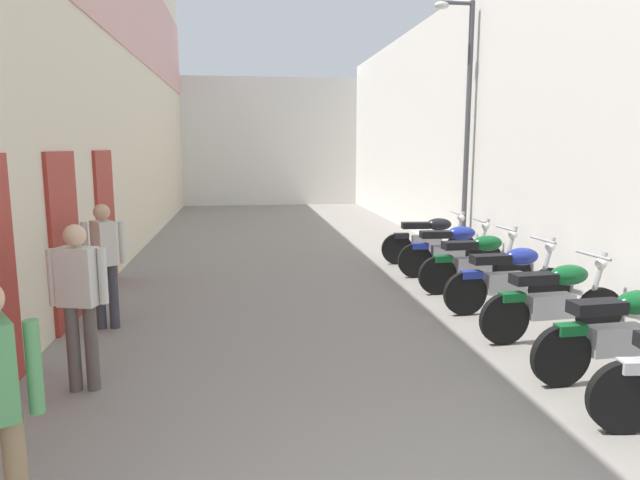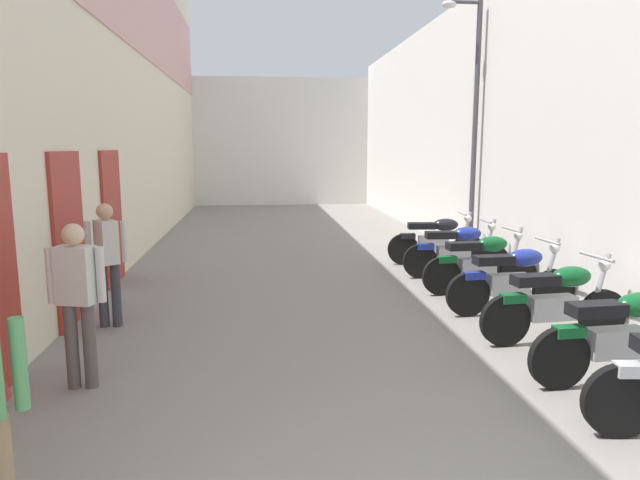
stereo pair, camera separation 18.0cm
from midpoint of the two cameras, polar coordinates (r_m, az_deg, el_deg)
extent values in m
plane|color=gray|center=(10.38, -0.30, -3.21)|extent=(36.55, 36.55, 0.00)
cube|color=beige|center=(12.43, -18.70, 15.74)|extent=(0.40, 20.55, 7.49)
cube|color=#9E2D23|center=(7.84, -23.32, 0.11)|extent=(0.06, 1.10, 2.20)
cube|color=#9E2D23|center=(9.95, -19.67, 2.12)|extent=(0.06, 1.10, 2.20)
cube|color=silver|center=(12.95, 14.99, 10.82)|extent=(0.40, 20.55, 5.32)
cube|color=silver|center=(23.38, -3.75, 9.78)|extent=(9.77, 2.00, 4.90)
cylinder|color=black|center=(5.19, 28.84, -14.00)|extent=(0.61, 0.14, 0.60)
cube|color=#B7B7BC|center=(5.13, 29.87, -11.21)|extent=(0.29, 0.17, 0.10)
cylinder|color=black|center=(5.89, 23.71, -10.85)|extent=(0.60, 0.12, 0.60)
cube|color=#9E9EA3|center=(6.18, 28.30, -9.08)|extent=(0.57, 0.23, 0.28)
ellipsoid|color=#0F5123|center=(6.23, 30.23, -5.65)|extent=(0.49, 0.29, 0.24)
cube|color=black|center=(5.95, 26.79, -6.23)|extent=(0.53, 0.25, 0.12)
cube|color=#0F5123|center=(5.85, 24.54, -8.35)|extent=(0.29, 0.16, 0.10)
cylinder|color=black|center=(7.57, 27.11, -6.68)|extent=(0.60, 0.13, 0.60)
cylinder|color=black|center=(6.88, 18.82, -7.68)|extent=(0.60, 0.13, 0.60)
cube|color=#9E9EA3|center=(7.14, 22.90, -6.29)|extent=(0.57, 0.25, 0.28)
ellipsoid|color=#0F5123|center=(7.19, 24.60, -3.35)|extent=(0.50, 0.30, 0.24)
cube|color=black|center=(6.94, 21.50, -3.76)|extent=(0.54, 0.26, 0.12)
cylinder|color=#9E9EA3|center=(7.44, 26.89, -4.14)|extent=(0.25, 0.08, 0.77)
cylinder|color=#9E9EA3|center=(7.33, 26.66, -1.52)|extent=(0.08, 0.58, 0.04)
sphere|color=silver|center=(7.42, 27.34, -2.23)|extent=(0.14, 0.14, 0.14)
cube|color=#0F5123|center=(6.85, 19.52, -5.53)|extent=(0.29, 0.16, 0.10)
cylinder|color=black|center=(8.50, 22.96, -4.72)|extent=(0.60, 0.11, 0.60)
cylinder|color=black|center=(7.90, 15.25, -5.32)|extent=(0.60, 0.11, 0.60)
cube|color=#9E9EA3|center=(8.13, 18.98, -4.22)|extent=(0.57, 0.23, 0.28)
ellipsoid|color=navy|center=(8.17, 20.54, -1.66)|extent=(0.49, 0.29, 0.24)
cube|color=black|center=(7.95, 17.66, -1.94)|extent=(0.53, 0.25, 0.12)
cylinder|color=#9E9EA3|center=(8.39, 22.71, -2.43)|extent=(0.25, 0.07, 0.77)
cylinder|color=#9E9EA3|center=(8.29, 22.45, -0.08)|extent=(0.07, 0.58, 0.04)
sphere|color=silver|center=(8.37, 23.11, -0.73)|extent=(0.14, 0.14, 0.14)
cube|color=navy|center=(7.88, 15.86, -3.45)|extent=(0.29, 0.16, 0.10)
cylinder|color=black|center=(9.44, 19.74, -3.17)|extent=(0.60, 0.11, 0.60)
cylinder|color=black|center=(8.91, 12.67, -3.57)|extent=(0.60, 0.11, 0.60)
cube|color=#9E9EA3|center=(9.11, 16.06, -2.65)|extent=(0.57, 0.23, 0.28)
ellipsoid|color=#0F5123|center=(9.14, 17.46, -0.38)|extent=(0.49, 0.28, 0.24)
cube|color=black|center=(8.95, 14.82, -0.59)|extent=(0.53, 0.25, 0.12)
cylinder|color=#9E9EA3|center=(9.34, 19.48, -1.10)|extent=(0.25, 0.07, 0.77)
cylinder|color=#9E9EA3|center=(9.25, 19.22, 1.02)|extent=(0.07, 0.58, 0.04)
sphere|color=silver|center=(9.32, 19.84, 0.42)|extent=(0.14, 0.14, 0.14)
cube|color=#0F5123|center=(8.88, 13.21, -1.91)|extent=(0.29, 0.15, 0.10)
cylinder|color=black|center=(10.33, 17.32, -2.00)|extent=(0.60, 0.12, 0.60)
cylinder|color=black|center=(9.97, 10.55, -2.13)|extent=(0.60, 0.12, 0.60)
cube|color=#9E9EA3|center=(10.10, 13.75, -1.40)|extent=(0.57, 0.24, 0.28)
ellipsoid|color=navy|center=(10.11, 15.08, 0.62)|extent=(0.50, 0.29, 0.24)
cube|color=black|center=(9.98, 12.56, 0.50)|extent=(0.53, 0.25, 0.12)
cylinder|color=#9E9EA3|center=(10.24, 17.05, -0.09)|extent=(0.25, 0.08, 0.77)
cylinder|color=#9E9EA3|center=(10.17, 16.77, 1.85)|extent=(0.07, 0.58, 0.04)
sphere|color=silver|center=(10.23, 17.38, 1.29)|extent=(0.14, 0.14, 0.14)
cube|color=navy|center=(9.95, 11.04, -0.65)|extent=(0.29, 0.16, 0.10)
cylinder|color=black|center=(11.35, 15.06, -0.91)|extent=(0.60, 0.14, 0.60)
cylinder|color=black|center=(11.08, 8.82, -0.94)|extent=(0.60, 0.14, 0.60)
cube|color=#9E9EA3|center=(11.17, 11.75, -0.32)|extent=(0.58, 0.26, 0.28)
ellipsoid|color=black|center=(11.16, 12.96, 1.50)|extent=(0.50, 0.31, 0.24)
cube|color=black|center=(11.07, 10.64, 1.41)|extent=(0.54, 0.27, 0.12)
cylinder|color=#9E9EA3|center=(11.27, 14.79, 0.84)|extent=(0.25, 0.08, 0.77)
cylinder|color=#9E9EA3|center=(11.21, 14.52, 2.61)|extent=(0.09, 0.58, 0.04)
sphere|color=silver|center=(11.26, 15.09, 2.10)|extent=(0.14, 0.14, 0.14)
cube|color=black|center=(11.05, 9.26, 0.39)|extent=(0.29, 0.17, 0.10)
cylinder|color=#8C7251|center=(3.83, -27.94, -20.56)|extent=(0.12, 0.12, 0.82)
cylinder|color=#4C8C51|center=(3.51, -26.63, -11.06)|extent=(0.08, 0.08, 0.52)
cylinder|color=#564C47|center=(5.85, -22.83, -9.80)|extent=(0.12, 0.12, 0.82)
cylinder|color=#564C47|center=(5.80, -21.30, -9.85)|extent=(0.12, 0.12, 0.82)
cube|color=beige|center=(5.65, -22.49, -3.28)|extent=(0.38, 0.29, 0.54)
sphere|color=#DBB28E|center=(5.58, -22.73, 0.53)|extent=(0.20, 0.20, 0.20)
cylinder|color=beige|center=(5.71, -24.61, -3.28)|extent=(0.08, 0.08, 0.52)
cylinder|color=beige|center=(5.59, -20.32, -3.28)|extent=(0.08, 0.08, 0.52)
cylinder|color=#383842|center=(7.65, -20.33, -5.22)|extent=(0.12, 0.12, 0.82)
cylinder|color=#383842|center=(7.61, -19.15, -5.22)|extent=(0.12, 0.12, 0.82)
cube|color=beige|center=(7.49, -20.03, -0.17)|extent=(0.35, 0.39, 0.54)
sphere|color=tan|center=(7.44, -20.19, 2.71)|extent=(0.20, 0.20, 0.20)
cylinder|color=beige|center=(7.55, -21.65, -0.20)|extent=(0.08, 0.08, 0.52)
cylinder|color=beige|center=(7.44, -18.38, -0.14)|extent=(0.08, 0.08, 0.52)
cylinder|color=#47474C|center=(11.58, 15.71, 10.13)|extent=(0.10, 0.10, 4.97)
cylinder|color=#47474C|center=(11.77, 14.81, 22.11)|extent=(0.60, 0.07, 0.07)
ellipsoid|color=silver|center=(11.66, 13.32, 22.04)|extent=(0.28, 0.18, 0.14)
camera|label=1|loc=(0.09, -89.23, 0.13)|focal=31.86mm
camera|label=2|loc=(0.09, 90.77, -0.13)|focal=31.86mm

